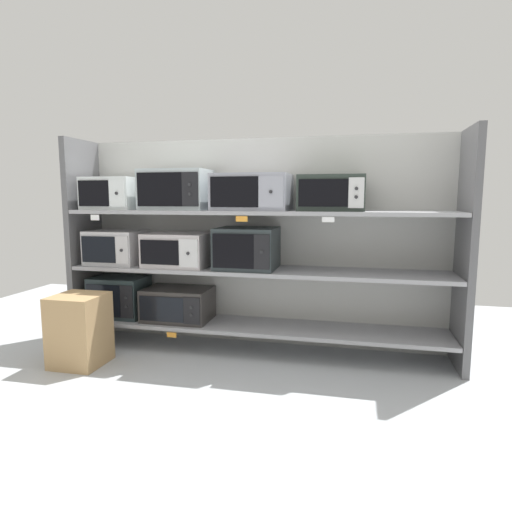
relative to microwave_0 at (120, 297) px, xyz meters
name	(u,v)px	position (x,y,z in m)	size (l,w,h in m)	color
ground	(218,412)	(1.20, -1.00, -0.40)	(6.96, 6.00, 0.02)	#B2B7BC
back_panel	(263,243)	(1.20, 0.26, 0.47)	(3.16, 0.04, 1.71)	#B2B2AD
upright_left	(85,242)	(-0.31, 0.00, 0.47)	(0.05, 0.46, 1.71)	#5B5B5E
upright_right	(465,251)	(2.71, 0.00, 0.47)	(0.05, 0.46, 1.71)	#5B5B5E
shelf_0	(256,327)	(1.20, 0.00, -0.18)	(2.96, 0.46, 0.03)	#99999E
microwave_0	(120,297)	(0.00, 0.00, 0.00)	(0.45, 0.34, 0.34)	#263335
microwave_1	(178,304)	(0.53, 0.00, -0.04)	(0.54, 0.38, 0.27)	#33302E
price_tag_0	(102,329)	(-0.03, -0.23, -0.22)	(0.07, 0.00, 0.03)	orange
price_tag_1	(172,335)	(0.58, -0.23, -0.22)	(0.08, 0.00, 0.04)	orange
shelf_1	(256,270)	(1.20, 0.00, 0.27)	(2.96, 0.46, 0.03)	#99999E
microwave_2	(117,247)	(0.00, 0.00, 0.43)	(0.44, 0.39, 0.28)	#BDBBBD
microwave_3	(179,249)	(0.56, 0.00, 0.42)	(0.50, 0.44, 0.27)	#BEB5B6
microwave_4	(247,248)	(1.13, 0.00, 0.45)	(0.46, 0.44, 0.32)	#2A3234
shelf_2	(256,212)	(1.20, 0.00, 0.73)	(2.96, 0.46, 0.03)	#99999E
microwave_5	(114,194)	(-0.01, 0.00, 0.87)	(0.43, 0.40, 0.26)	silver
microwave_6	(176,190)	(0.55, 0.00, 0.90)	(0.53, 0.39, 0.32)	#B2BEC1
microwave_7	(252,192)	(1.17, 0.00, 0.88)	(0.58, 0.44, 0.28)	#989BA7
microwave_8	(332,193)	(1.77, 0.00, 0.87)	(0.48, 0.39, 0.26)	#2A332E
price_tag_2	(95,217)	(-0.05, -0.23, 0.69)	(0.07, 0.00, 0.04)	white
price_tag_3	(242,219)	(1.15, -0.23, 0.69)	(0.09, 0.00, 0.04)	orange
price_tag_4	(328,220)	(1.77, -0.23, 0.69)	(0.08, 0.00, 0.04)	white
shipping_carton	(80,330)	(-0.01, -0.55, -0.13)	(0.35, 0.35, 0.52)	tan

